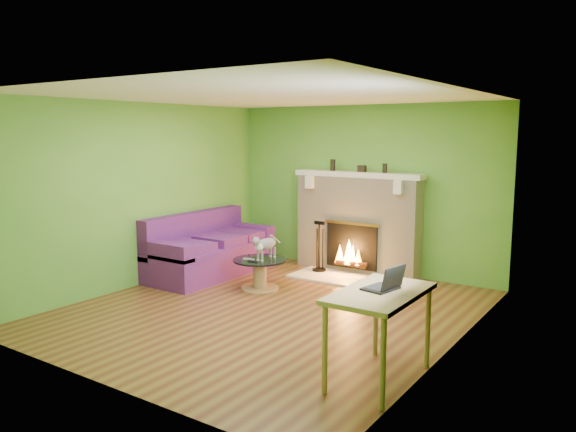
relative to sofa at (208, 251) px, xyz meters
name	(u,v)px	position (x,y,z in m)	size (l,w,h in m)	color
floor	(271,310)	(1.86, -0.92, -0.37)	(5.00, 5.00, 0.00)	#562B18
ceiling	(270,96)	(1.86, -0.92, 2.23)	(5.00, 5.00, 0.00)	white
wall_back	(363,189)	(1.86, 1.58, 0.93)	(5.00, 5.00, 0.00)	#4B9330
wall_front	(96,238)	(1.86, -3.42, 0.93)	(5.00, 5.00, 0.00)	#4B9330
wall_left	(142,195)	(-0.39, -0.92, 0.93)	(5.00, 5.00, 0.00)	#4B9330
wall_right	(456,222)	(4.11, -0.92, 0.93)	(5.00, 5.00, 0.00)	#4B9330
window_frame	(422,207)	(4.10, -1.82, 1.18)	(1.20, 1.20, 0.00)	silver
window_pane	(421,207)	(4.09, -1.82, 1.18)	(1.06, 1.06, 0.00)	white
fireplace	(357,224)	(1.86, 1.39, 0.41)	(2.10, 0.46, 1.58)	#BCB39C
hearth	(341,278)	(1.86, 0.88, -0.35)	(1.50, 0.75, 0.03)	beige
mantel	(358,174)	(1.86, 1.37, 1.17)	(2.10, 0.28, 0.08)	beige
sofa	(208,251)	(0.00, 0.00, 0.00)	(0.95, 2.10, 0.94)	#551B68
coffee_table	(260,272)	(1.17, -0.23, -0.12)	(0.75, 0.75, 0.43)	tan
desk	(380,302)	(3.81, -1.99, 0.35)	(0.64, 1.10, 0.81)	tan
cat	(266,247)	(1.25, -0.18, 0.24)	(0.21, 0.57, 0.35)	slate
remote_silver	(249,259)	(1.07, -0.35, 0.07)	(0.17, 0.04, 0.02)	gray
remote_black	(253,261)	(1.19, -0.41, 0.07)	(0.16, 0.04, 0.02)	black
laptop	(381,277)	(3.79, -1.94, 0.56)	(0.27, 0.31, 0.23)	black
fire_tools	(319,246)	(1.39, 1.03, 0.06)	(0.21, 0.21, 0.79)	black
mantel_vase_left	(333,165)	(1.40, 1.40, 1.30)	(0.08, 0.08, 0.18)	black
mantel_vase_right	(385,168)	(2.29, 1.40, 1.28)	(0.07, 0.07, 0.14)	black
mantel_box	(362,169)	(1.91, 1.40, 1.26)	(0.12, 0.08, 0.10)	black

